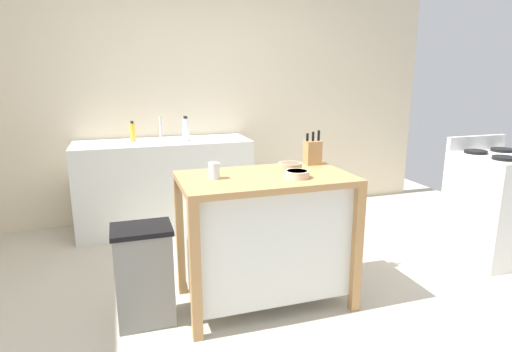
# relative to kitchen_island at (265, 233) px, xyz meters

# --- Properties ---
(ground_plane) EXTENTS (6.43, 6.43, 0.00)m
(ground_plane) POSITION_rel_kitchen_island_xyz_m (-0.11, -0.02, -0.50)
(ground_plane) COLOR #BCB29E
(ground_plane) RESTS_ON ground
(wall_back) EXTENTS (5.43, 0.10, 2.60)m
(wall_back) POSITION_rel_kitchen_island_xyz_m (-0.11, 2.03, 0.80)
(wall_back) COLOR beige
(wall_back) RESTS_ON ground
(kitchen_island) EXTENTS (1.10, 0.64, 0.89)m
(kitchen_island) POSITION_rel_kitchen_island_xyz_m (0.00, 0.00, 0.00)
(kitchen_island) COLOR #AD7F4C
(kitchen_island) RESTS_ON ground
(knife_block) EXTENTS (0.11, 0.09, 0.24)m
(knife_block) POSITION_rel_kitchen_island_xyz_m (0.43, 0.22, 0.48)
(knife_block) COLOR #AD7F4C
(knife_block) RESTS_ON kitchen_island
(bowl_ceramic_wide) EXTENTS (0.16, 0.16, 0.05)m
(bowl_ceramic_wide) POSITION_rel_kitchen_island_xyz_m (0.17, -0.12, 0.41)
(bowl_ceramic_wide) COLOR beige
(bowl_ceramic_wide) RESTS_ON kitchen_island
(bowl_ceramic_small) EXTENTS (0.16, 0.16, 0.05)m
(bowl_ceramic_small) POSITION_rel_kitchen_island_xyz_m (0.20, 0.08, 0.42)
(bowl_ceramic_small) COLOR tan
(bowl_ceramic_small) RESTS_ON kitchen_island
(drinking_cup) EXTENTS (0.07, 0.07, 0.10)m
(drinking_cup) POSITION_rel_kitchen_island_xyz_m (-0.33, 0.02, 0.44)
(drinking_cup) COLOR silver
(drinking_cup) RESTS_ON kitchen_island
(trash_bin) EXTENTS (0.36, 0.28, 0.63)m
(trash_bin) POSITION_rel_kitchen_island_xyz_m (-0.79, 0.00, -0.18)
(trash_bin) COLOR slate
(trash_bin) RESTS_ON ground
(sink_counter) EXTENTS (1.68, 0.60, 0.88)m
(sink_counter) POSITION_rel_kitchen_island_xyz_m (-0.48, 1.68, -0.05)
(sink_counter) COLOR silver
(sink_counter) RESTS_ON ground
(sink_faucet) EXTENTS (0.02, 0.02, 0.22)m
(sink_faucet) POSITION_rel_kitchen_island_xyz_m (-0.48, 1.82, 0.49)
(sink_faucet) COLOR #B7BCC1
(sink_faucet) RESTS_ON sink_counter
(bottle_hand_soap) EXTENTS (0.05, 0.05, 0.20)m
(bottle_hand_soap) POSITION_rel_kitchen_island_xyz_m (-0.75, 1.73, 0.48)
(bottle_hand_soap) COLOR yellow
(bottle_hand_soap) RESTS_ON sink_counter
(bottle_dish_soap) EXTENTS (0.06, 0.06, 0.24)m
(bottle_dish_soap) POSITION_rel_kitchen_island_xyz_m (-0.26, 1.62, 0.50)
(bottle_dish_soap) COLOR white
(bottle_dish_soap) RESTS_ON sink_counter
(stove) EXTENTS (0.60, 0.60, 1.00)m
(stove) POSITION_rel_kitchen_island_xyz_m (2.06, 0.08, -0.05)
(stove) COLOR silver
(stove) RESTS_ON ground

